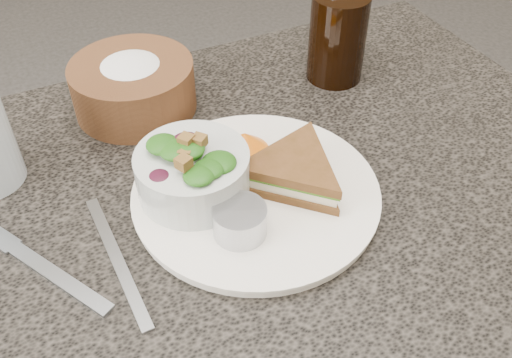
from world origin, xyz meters
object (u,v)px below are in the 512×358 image
object	(u,v)px
dinner_plate	(256,194)
dressing_ramekin	(240,221)
bread_basket	(132,79)
salad_bowl	(192,167)
sandwich	(294,171)
cola_glass	(338,34)

from	to	relation	value
dinner_plate	dressing_ramekin	distance (m)	0.07
dressing_ramekin	bread_basket	bearing A→B (deg)	96.01
salad_bowl	bread_basket	xyz separation A→B (m)	(-0.01, 0.21, -0.00)
salad_bowl	bread_basket	distance (m)	0.21
dinner_plate	dressing_ramekin	size ratio (longest dim) A/B	4.86
salad_bowl	bread_basket	world-z (taller)	bread_basket
dinner_plate	sandwich	bearing A→B (deg)	-12.20
dressing_ramekin	cola_glass	size ratio (longest dim) A/B	0.42
bread_basket	dressing_ramekin	bearing A→B (deg)	-83.99
dressing_ramekin	dinner_plate	bearing A→B (deg)	49.68
bread_basket	cola_glass	bearing A→B (deg)	-9.55
sandwich	bread_basket	size ratio (longest dim) A/B	0.87
salad_bowl	dressing_ramekin	bearing A→B (deg)	-75.44
salad_bowl	dressing_ramekin	size ratio (longest dim) A/B	2.21
dinner_plate	dressing_ramekin	bearing A→B (deg)	-130.32
bread_basket	cola_glass	size ratio (longest dim) A/B	1.19
dinner_plate	bread_basket	bearing A→B (deg)	107.54
sandwich	dinner_plate	bearing A→B (deg)	-148.00
dinner_plate	sandwich	distance (m)	0.05
dressing_ramekin	bread_basket	size ratio (longest dim) A/B	0.35
dressing_ramekin	bread_basket	xyz separation A→B (m)	(-0.03, 0.29, 0.02)
dinner_plate	salad_bowl	distance (m)	0.08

